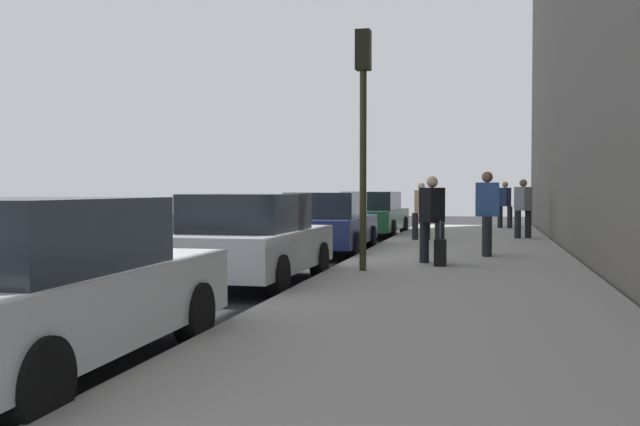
% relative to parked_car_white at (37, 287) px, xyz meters
% --- Properties ---
extents(ground_plane, '(56.00, 56.00, 0.00)m').
position_rel_parked_car_white_xyz_m(ground_plane, '(11.12, 0.07, -0.76)').
color(ground_plane, black).
extents(sidewalk, '(28.00, 4.60, 0.15)m').
position_rel_parked_car_white_xyz_m(sidewalk, '(11.12, -3.23, -0.68)').
color(sidewalk, gray).
rests_on(sidewalk, ground).
extents(lane_stripe_centre, '(28.00, 0.14, 0.01)m').
position_rel_parked_car_white_xyz_m(lane_stripe_centre, '(11.12, 3.27, -0.75)').
color(lane_stripe_centre, gold).
rests_on(lane_stripe_centre, ground).
extents(parked_car_white, '(4.56, 1.96, 1.51)m').
position_rel_parked_car_white_xyz_m(parked_car_white, '(0.00, 0.00, 0.00)').
color(parked_car_white, black).
rests_on(parked_car_white, ground).
extents(parked_car_silver, '(4.20, 1.96, 1.51)m').
position_rel_parked_car_white_xyz_m(parked_car_silver, '(6.08, 0.07, -0.00)').
color(parked_car_silver, black).
rests_on(parked_car_silver, ground).
extents(parked_car_navy, '(4.77, 1.96, 1.51)m').
position_rel_parked_car_white_xyz_m(parked_car_navy, '(12.19, 0.05, 0.00)').
color(parked_car_navy, black).
rests_on(parked_car_navy, ground).
extents(parked_car_green, '(4.73, 1.99, 1.51)m').
position_rel_parked_car_white_xyz_m(parked_car_green, '(19.05, -0.02, 0.00)').
color(parked_car_green, black).
rests_on(parked_car_green, ground).
extents(pedestrian_tan_coat, '(0.51, 0.51, 1.63)m').
position_rel_parked_car_white_xyz_m(pedestrian_tan_coat, '(15.81, -1.90, 0.26)').
color(pedestrian_tan_coat, black).
rests_on(pedestrian_tan_coat, sidewalk).
extents(pedestrian_grey_coat, '(0.55, 0.52, 1.74)m').
position_rel_parked_car_white_xyz_m(pedestrian_grey_coat, '(17.09, -4.78, 0.32)').
color(pedestrian_grey_coat, black).
rests_on(pedestrian_grey_coat, sidewalk).
extents(pedestrian_navy_coat, '(0.55, 0.54, 1.73)m').
position_rel_parked_car_white_xyz_m(pedestrian_navy_coat, '(23.03, -4.41, 0.31)').
color(pedestrian_navy_coat, black).
rests_on(pedestrian_navy_coat, sidewalk).
extents(pedestrian_blue_coat, '(0.60, 0.50, 1.82)m').
position_rel_parked_car_white_xyz_m(pedestrian_blue_coat, '(10.87, -3.73, 0.36)').
color(pedestrian_blue_coat, black).
rests_on(pedestrian_blue_coat, sidewalk).
extents(pedestrian_black_coat, '(0.54, 0.50, 1.69)m').
position_rel_parked_car_white_xyz_m(pedestrian_black_coat, '(8.95, -2.68, 0.29)').
color(pedestrian_black_coat, black).
rests_on(pedestrian_black_coat, sidewalk).
extents(traffic_light_pole, '(0.35, 0.26, 4.23)m').
position_rel_parked_car_white_xyz_m(traffic_light_pole, '(7.42, -1.58, 2.26)').
color(traffic_light_pole, '#2D2D19').
rests_on(traffic_light_pole, sidewalk).
extents(rolling_suitcase, '(0.34, 0.22, 0.86)m').
position_rel_parked_car_white_xyz_m(rolling_suitcase, '(8.53, -2.87, -0.36)').
color(rolling_suitcase, black).
rests_on(rolling_suitcase, sidewalk).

